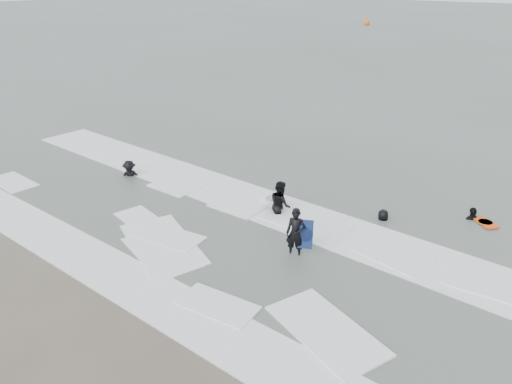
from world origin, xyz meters
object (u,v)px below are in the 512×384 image
Objects in this scene: surfer_centre at (295,256)px; buoy at (367,23)px; surfer_wading at (280,214)px; surfer_breaker at (130,177)px; surfer_right_near at (472,220)px; surfer_right_far at (383,220)px.

buoy is at bearing 95.33° from surfer_centre.
surfer_wading is 7.53m from surfer_breaker.
surfer_wading reaches higher than surfer_right_near.
surfer_right_far is at bearing -16.51° from surfer_breaker.
surfer_centre is 1.04× the size of surfer_breaker.
surfer_breaker is at bearing 45.53° from surfer_wading.
surfer_wading is at bearing -64.10° from buoy.
surfer_breaker is 1.00× the size of surfer_right_near.
surfer_breaker reaches higher than surfer_right_far.
surfer_centre is at bearing -38.75° from surfer_breaker.
surfer_centre is 7.27m from surfer_right_near.
buoy is (-25.91, 70.02, 0.42)m from surfer_breaker.
surfer_centre reaches higher than surfer_breaker.
surfer_right_near is 75.39m from buoy.
buoy reaches higher than surfer_right_far.
surfer_right_near is 1.05× the size of surfer_right_far.
surfer_right_near is (5.78, 4.19, 0.00)m from surfer_wading.
surfer_centre is 1.09× the size of surfer_right_far.
surfer_breaker is (-7.41, -1.37, 0.00)m from surfer_wading.
surfer_right_near is at bearing -11.26° from surfer_breaker.
surfer_right_far is at bearing 54.97° from surfer_centre.
surfer_wading is at bearing -23.61° from surfer_breaker.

